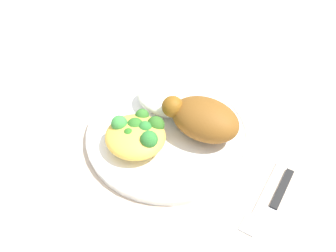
{
  "coord_description": "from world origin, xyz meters",
  "views": [
    {
      "loc": [
        -0.22,
        0.37,
        0.48
      ],
      "look_at": [
        0.0,
        0.0,
        0.03
      ],
      "focal_mm": 39.59,
      "sensor_mm": 36.0,
      "label": 1
    }
  ],
  "objects_px": {
    "plate": "(168,133)",
    "roasted_chicken": "(203,118)",
    "knife": "(274,207)",
    "rice_pile": "(166,98)",
    "fork": "(262,200)",
    "mac_cheese_with_broccoli": "(137,134)"
  },
  "relations": [
    {
      "from": "fork",
      "to": "mac_cheese_with_broccoli",
      "type": "bearing_deg",
      "value": 2.55
    },
    {
      "from": "rice_pile",
      "to": "knife",
      "type": "height_order",
      "value": "rice_pile"
    },
    {
      "from": "knife",
      "to": "rice_pile",
      "type": "bearing_deg",
      "value": -21.43
    },
    {
      "from": "roasted_chicken",
      "to": "knife",
      "type": "height_order",
      "value": "roasted_chicken"
    },
    {
      "from": "rice_pile",
      "to": "mac_cheese_with_broccoli",
      "type": "bearing_deg",
      "value": 92.86
    },
    {
      "from": "roasted_chicken",
      "to": "fork",
      "type": "height_order",
      "value": "roasted_chicken"
    },
    {
      "from": "mac_cheese_with_broccoli",
      "to": "fork",
      "type": "relative_size",
      "value": 0.7
    },
    {
      "from": "mac_cheese_with_broccoli",
      "to": "fork",
      "type": "height_order",
      "value": "mac_cheese_with_broccoli"
    },
    {
      "from": "rice_pile",
      "to": "knife",
      "type": "xyz_separation_m",
      "value": [
        -0.24,
        0.09,
        -0.03
      ]
    },
    {
      "from": "rice_pile",
      "to": "mac_cheese_with_broccoli",
      "type": "distance_m",
      "value": 0.1
    },
    {
      "from": "roasted_chicken",
      "to": "knife",
      "type": "bearing_deg",
      "value": 155.69
    },
    {
      "from": "roasted_chicken",
      "to": "mac_cheese_with_broccoli",
      "type": "xyz_separation_m",
      "value": [
        0.08,
        0.08,
        -0.01
      ]
    },
    {
      "from": "rice_pile",
      "to": "fork",
      "type": "height_order",
      "value": "rice_pile"
    },
    {
      "from": "rice_pile",
      "to": "fork",
      "type": "bearing_deg",
      "value": 157.67
    },
    {
      "from": "knife",
      "to": "plate",
      "type": "bearing_deg",
      "value": -11.99
    },
    {
      "from": "fork",
      "to": "plate",
      "type": "bearing_deg",
      "value": -12.14
    },
    {
      "from": "plate",
      "to": "roasted_chicken",
      "type": "relative_size",
      "value": 2.23
    },
    {
      "from": "rice_pile",
      "to": "fork",
      "type": "distance_m",
      "value": 0.24
    },
    {
      "from": "plate",
      "to": "roasted_chicken",
      "type": "height_order",
      "value": "roasted_chicken"
    },
    {
      "from": "knife",
      "to": "roasted_chicken",
      "type": "bearing_deg",
      "value": -24.31
    },
    {
      "from": "plate",
      "to": "mac_cheese_with_broccoli",
      "type": "bearing_deg",
      "value": 59.62
    },
    {
      "from": "roasted_chicken",
      "to": "rice_pile",
      "type": "height_order",
      "value": "roasted_chicken"
    }
  ]
}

